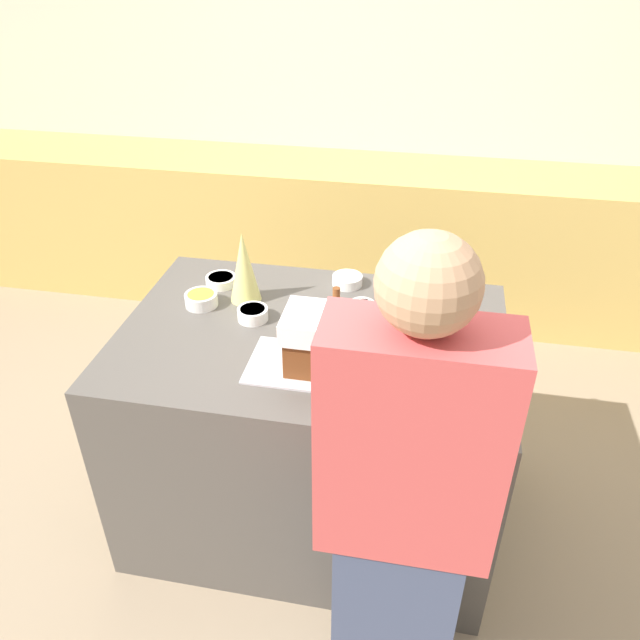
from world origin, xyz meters
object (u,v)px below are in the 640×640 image
object	(u,v)px
candy_bowl_near_tray_left	(406,339)
person	(403,518)
decorative_tree	(244,267)
mug	(442,279)
candy_bowl_front_corner	(221,280)
candy_bowl_behind_tray	(201,299)
baking_tray	(318,367)
candy_bowl_near_tray_right	(445,301)
candy_bowl_far_left	(253,313)
candy_bowl_center_rear	(362,307)
gingerbread_house	(318,339)
candy_bowl_beside_tree	(347,280)

from	to	relation	value
candy_bowl_near_tray_left	person	distance (m)	0.74
decorative_tree	person	size ratio (longest dim) A/B	0.17
mug	candy_bowl_front_corner	bearing A→B (deg)	-171.93
candy_bowl_behind_tray	mug	distance (m)	0.97
baking_tray	candy_bowl_near_tray_left	distance (m)	0.34
candy_bowl_near_tray_right	candy_bowl_near_tray_left	xyz separation A→B (m)	(-0.13, -0.29, -0.00)
candy_bowl_behind_tray	candy_bowl_near_tray_left	xyz separation A→B (m)	(0.81, -0.12, -0.01)
candy_bowl_far_left	mug	size ratio (longest dim) A/B	1.20
baking_tray	candy_bowl_behind_tray	xyz separation A→B (m)	(-0.52, 0.31, 0.02)
candy_bowl_far_left	candy_bowl_behind_tray	bearing A→B (deg)	165.05
candy_bowl_center_rear	candy_bowl_front_corner	distance (m)	0.61
candy_bowl_far_left	candy_bowl_front_corner	xyz separation A→B (m)	(-0.20, 0.23, -0.01)
gingerbread_house	candy_bowl_center_rear	xyz separation A→B (m)	(0.10, 0.38, -0.10)
candy_bowl_near_tray_left	candy_bowl_far_left	bearing A→B (deg)	174.31
gingerbread_house	mug	xyz separation A→B (m)	(0.40, 0.61, -0.07)
candy_bowl_near_tray_right	candy_bowl_behind_tray	distance (m)	0.95
gingerbread_house	candy_bowl_near_tray_right	distance (m)	0.64
candy_bowl_center_rear	candy_bowl_beside_tree	xyz separation A→B (m)	(-0.09, 0.20, 0.00)
person	candy_bowl_center_rear	bearing A→B (deg)	104.19
candy_bowl_near_tray_left	mug	world-z (taller)	mug
candy_bowl_front_corner	candy_bowl_beside_tree	bearing A→B (deg)	10.61
decorative_tree	candy_bowl_center_rear	bearing A→B (deg)	-0.51
candy_bowl_near_tray_left	mug	size ratio (longest dim) A/B	1.21
gingerbread_house	candy_bowl_behind_tray	size ratio (longest dim) A/B	2.29
baking_tray	person	xyz separation A→B (m)	(0.33, -0.54, -0.05)
gingerbread_house	decorative_tree	size ratio (longest dim) A/B	1.01
candy_bowl_center_rear	baking_tray	bearing A→B (deg)	-104.55
candy_bowl_front_corner	mug	xyz separation A→B (m)	(0.90, 0.13, 0.03)
baking_tray	candy_bowl_front_corner	size ratio (longest dim) A/B	3.78
decorative_tree	candy_bowl_behind_tray	bearing A→B (deg)	-154.31
gingerbread_house	candy_bowl_center_rear	bearing A→B (deg)	75.49
gingerbread_house	candy_bowl_front_corner	xyz separation A→B (m)	(-0.50, 0.48, -0.10)
candy_bowl_near_tray_right	candy_bowl_behind_tray	size ratio (longest dim) A/B	0.72
decorative_tree	mug	xyz separation A→B (m)	(0.76, 0.22, -0.10)
candy_bowl_beside_tree	candy_bowl_near_tray_left	world-z (taller)	same
baking_tray	candy_bowl_front_corner	world-z (taller)	candy_bowl_front_corner
decorative_tree	candy_bowl_front_corner	distance (m)	0.21
candy_bowl_near_tray_right	person	xyz separation A→B (m)	(-0.08, -1.02, -0.07)
decorative_tree	candy_bowl_center_rear	distance (m)	0.48
candy_bowl_far_left	mug	bearing A→B (deg)	27.28
candy_bowl_front_corner	candy_bowl_near_tray_right	bearing A→B (deg)	-0.01
candy_bowl_near_tray_right	mug	size ratio (longest dim) A/B	0.95
candy_bowl_center_rear	candy_bowl_near_tray_left	distance (m)	0.26
candy_bowl_behind_tray	person	xyz separation A→B (m)	(0.86, -0.85, -0.07)
candy_bowl_near_tray_right	decorative_tree	bearing A→B (deg)	-173.06
baking_tray	decorative_tree	distance (m)	0.55
gingerbread_house	candy_bowl_far_left	bearing A→B (deg)	139.89
candy_bowl_near_tray_left	gingerbread_house	bearing A→B (deg)	-145.58
baking_tray	decorative_tree	bearing A→B (deg)	133.29
candy_bowl_center_rear	candy_bowl_far_left	distance (m)	0.42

